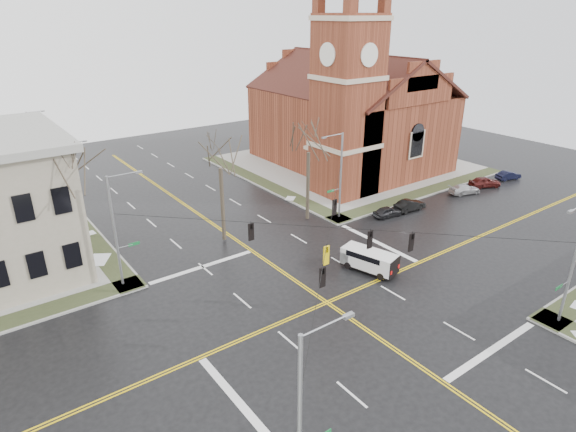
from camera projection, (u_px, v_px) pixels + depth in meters
ground at (327, 302)px, 36.06m from camera, size 120.00×120.00×0.00m
sidewalks at (327, 302)px, 36.03m from camera, size 80.00×80.00×0.17m
road_markings at (327, 302)px, 36.05m from camera, size 100.00×100.00×0.01m
church at (349, 106)px, 64.62m from camera, size 24.28×27.48×27.50m
signal_pole_ne at (340, 174)px, 48.81m from camera, size 2.75×0.22×9.00m
signal_pole_nw at (117, 228)px, 36.48m from camera, size 2.75×0.22×9.00m
signal_pole_se at (573, 261)px, 31.76m from camera, size 2.75×0.22×9.00m
signal_pole_sw at (303, 419)px, 19.42m from camera, size 2.75×0.22×9.00m
span_wires at (330, 227)px, 33.63m from camera, size 23.02×23.02×0.03m
traffic_signals at (336, 240)px, 33.43m from camera, size 8.21×8.26×1.30m
streetlight_north_a at (71, 177)px, 49.27m from camera, size 2.30×0.20×8.00m
streetlight_north_b at (33, 139)px, 64.10m from camera, size 2.30×0.20×8.00m
cargo_van at (367, 259)px, 40.24m from camera, size 3.07×5.02×1.79m
parked_car_a at (388, 212)px, 50.98m from camera, size 3.45×1.70×1.13m
parked_car_b at (410, 205)px, 52.49m from camera, size 3.88×1.62×1.25m
parked_car_c at (464, 189)px, 57.40m from camera, size 4.23×2.63×1.14m
parked_car_d at (485, 182)px, 59.57m from camera, size 4.18×3.03×1.32m
parked_car_e at (508, 175)px, 62.30m from camera, size 3.61×2.00×1.13m
tree_nw_far at (70, 180)px, 35.37m from camera, size 4.00×4.00×12.02m
tree_nw_near at (220, 163)px, 42.83m from camera, size 4.00×4.00×10.56m
tree_ne at (309, 148)px, 47.42m from camera, size 4.00×4.00×10.67m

